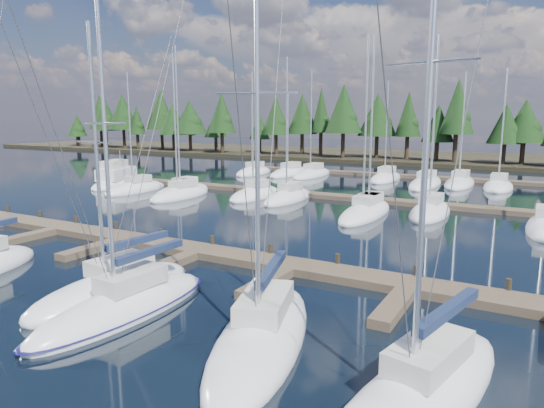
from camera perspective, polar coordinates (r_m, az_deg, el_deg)
The scene contains 11 objects.
ground at distance 38.54m, azimuth 2.67°, elevation -1.59°, with size 260.00×260.00×0.00m, color black.
far_shore at distance 95.56m, azimuth 19.05°, elevation 5.12°, with size 220.00×30.00×0.60m, color #2B2618.
main_dock at distance 28.07m, azimuth -9.02°, elevation -5.79°, with size 44.00×6.13×0.90m.
back_docks at distance 56.46m, azimuth 11.60°, elevation 2.20°, with size 50.00×21.80×0.40m.
front_sailboat_3 at distance 23.02m, azimuth -18.07°, elevation -9.60°, with size 3.76×8.65×12.43m.
front_sailboat_4 at distance 20.95m, azimuth -16.91°, elevation -11.50°, with size 2.98×9.30×13.90m.
front_sailboat_5 at distance 17.67m, azimuth -1.19°, elevation -15.23°, with size 5.61×10.15×15.66m.
front_sailboat_6 at distance 15.04m, azimuth 17.05°, elevation -20.53°, with size 4.65×10.02×16.67m.
back_sailboat_rows at distance 51.96m, azimuth 9.91°, elevation 1.64°, with size 44.59×32.26×16.55m.
motor_yacht_left at distance 59.21m, azimuth -17.78°, elevation 2.60°, with size 6.05×10.26×4.88m.
tree_line at distance 86.57m, azimuth 15.30°, elevation 9.61°, with size 184.85×11.84×13.34m.
Camera 1 is at (16.82, -3.76, 7.89)m, focal length 32.00 mm.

